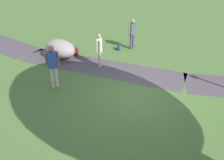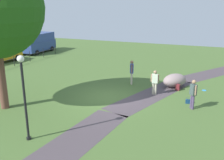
# 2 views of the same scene
# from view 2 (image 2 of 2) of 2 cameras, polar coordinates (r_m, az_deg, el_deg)

# --- Properties ---
(ground_plane) EXTENTS (48.00, 48.00, 0.00)m
(ground_plane) POSITION_cam_2_polar(r_m,az_deg,el_deg) (15.76, -1.13, -3.94)
(ground_plane) COLOR #46622E
(footpath_segment_near) EXTENTS (8.15, 2.67, 0.01)m
(footpath_segment_near) POSITION_cam_2_polar(r_m,az_deg,el_deg) (10.62, -10.53, -14.97)
(footpath_segment_near) COLOR #493E44
(footpath_segment_near) RESTS_ON ground
(footpath_segment_mid) EXTENTS (8.17, 4.23, 0.01)m
(footpath_segment_mid) POSITION_cam_2_polar(r_m,az_deg,el_deg) (16.58, 9.35, -3.10)
(footpath_segment_mid) COLOR #493E44
(footpath_segment_mid) RESTS_ON ground
(footpath_segment_far) EXTENTS (7.72, 5.83, 0.01)m
(footpath_segment_far) POSITION_cam_2_polar(r_m,az_deg,el_deg) (23.09, 21.88, 1.49)
(footpath_segment_far) COLOR #493E44
(footpath_segment_far) RESTS_ON ground
(lamp_post) EXTENTS (0.28, 0.28, 3.64)m
(lamp_post) POSITION_cam_2_polar(r_m,az_deg,el_deg) (10.78, -19.26, -2.04)
(lamp_post) COLOR black
(lamp_post) RESTS_ON ground
(lawn_boulder) EXTENTS (2.18, 2.03, 0.92)m
(lawn_boulder) POSITION_cam_2_polar(r_m,az_deg,el_deg) (18.21, 13.93, -0.08)
(lawn_boulder) COLOR gray
(lawn_boulder) RESTS_ON ground
(woman_with_handbag) EXTENTS (0.43, 0.41, 1.66)m
(woman_with_handbag) POSITION_cam_2_polar(r_m,az_deg,el_deg) (14.44, 17.80, -2.65)
(woman_with_handbag) COLOR #4D3E61
(woman_with_handbag) RESTS_ON ground
(man_near_boulder) EXTENTS (0.49, 0.35, 1.75)m
(man_near_boulder) POSITION_cam_2_polar(r_m,az_deg,el_deg) (18.16, 4.46, 2.14)
(man_near_boulder) COLOR beige
(man_near_boulder) RESTS_ON ground
(passerby_on_path) EXTENTS (0.30, 0.51, 1.59)m
(passerby_on_path) POSITION_cam_2_polar(r_m,az_deg,el_deg) (16.23, 9.61, -0.18)
(passerby_on_path) COLOR beige
(passerby_on_path) RESTS_ON ground
(handbag_on_grass) EXTENTS (0.33, 0.34, 0.31)m
(handbag_on_grass) POSITION_cam_2_polar(r_m,az_deg,el_deg) (15.42, 16.82, -4.59)
(handbag_on_grass) COLOR navy
(handbag_on_grass) RESTS_ON ground
(backpack_by_boulder) EXTENTS (0.29, 0.27, 0.40)m
(backpack_by_boulder) POSITION_cam_2_polar(r_m,az_deg,el_deg) (17.59, 14.62, -1.63)
(backpack_by_boulder) COLOR maroon
(backpack_by_boulder) RESTS_ON ground
(frisbee_on_grass) EXTENTS (0.28, 0.28, 0.02)m
(frisbee_on_grass) POSITION_cam_2_polar(r_m,az_deg,el_deg) (18.12, 20.04, -2.20)
(frisbee_on_grass) COLOR #3097E6
(frisbee_on_grass) RESTS_ON ground
(parked_hatchback_blue) EXTENTS (4.35, 1.98, 1.56)m
(parked_hatchback_blue) POSITION_cam_2_polar(r_m,az_deg,el_deg) (27.54, -23.96, 5.24)
(parked_hatchback_blue) COLOR gold
(parked_hatchback_blue) RESTS_ON ground
(delivery_van) EXTENTS (5.11, 2.54, 2.30)m
(delivery_van) POSITION_cam_2_polar(r_m,az_deg,el_deg) (32.10, -16.65, 8.20)
(delivery_van) COLOR navy
(delivery_van) RESTS_ON ground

